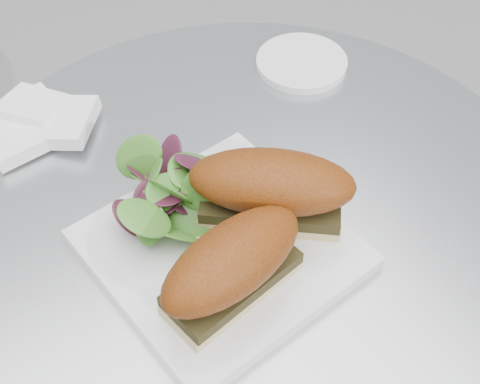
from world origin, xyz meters
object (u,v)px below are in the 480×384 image
object	(u,v)px
plate	(221,249)
saucer	(302,63)
sandwich_left	(232,265)
sandwich_right	(272,188)

from	to	relation	value
plate	saucer	size ratio (longest dim) A/B	1.93
sandwich_left	saucer	size ratio (longest dim) A/B	1.39
saucer	sandwich_right	bearing A→B (deg)	-131.57
plate	sandwich_right	size ratio (longest dim) A/B	1.30
plate	sandwich_left	xyz separation A→B (m)	(-0.02, -0.05, 0.05)
sandwich_right	saucer	xyz separation A→B (m)	(0.18, 0.21, -0.05)
plate	sandwich_left	size ratio (longest dim) A/B	1.39
sandwich_right	sandwich_left	bearing A→B (deg)	-106.04
saucer	sandwich_left	bearing A→B (deg)	-134.77
saucer	plate	bearing A→B (deg)	-139.21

